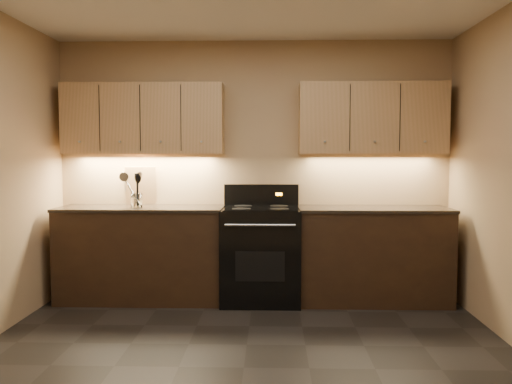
# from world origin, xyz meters

# --- Properties ---
(floor) EXTENTS (4.00, 4.00, 0.00)m
(floor) POSITION_xyz_m (0.00, 0.00, 0.00)
(floor) COLOR black
(floor) RESTS_ON ground
(wall_back) EXTENTS (4.00, 0.04, 2.60)m
(wall_back) POSITION_xyz_m (0.00, 2.00, 1.30)
(wall_back) COLOR tan
(wall_back) RESTS_ON ground
(counter_left) EXTENTS (1.62, 0.62, 0.93)m
(counter_left) POSITION_xyz_m (-1.10, 1.70, 0.47)
(counter_left) COLOR black
(counter_left) RESTS_ON ground
(counter_right) EXTENTS (1.46, 0.62, 0.93)m
(counter_right) POSITION_xyz_m (1.18, 1.70, 0.47)
(counter_right) COLOR black
(counter_right) RESTS_ON ground
(stove) EXTENTS (0.76, 0.68, 1.14)m
(stove) POSITION_xyz_m (0.08, 1.68, 0.48)
(stove) COLOR black
(stove) RESTS_ON ground
(upper_cab_left) EXTENTS (1.60, 0.30, 0.70)m
(upper_cab_left) POSITION_xyz_m (-1.10, 1.85, 1.80)
(upper_cab_left) COLOR tan
(upper_cab_left) RESTS_ON wall_back
(upper_cab_right) EXTENTS (1.44, 0.30, 0.70)m
(upper_cab_right) POSITION_xyz_m (1.18, 1.85, 1.80)
(upper_cab_right) COLOR tan
(upper_cab_right) RESTS_ON wall_back
(outlet_plate) EXTENTS (0.08, 0.01, 0.12)m
(outlet_plate) POSITION_xyz_m (-1.30, 1.99, 1.12)
(outlet_plate) COLOR #B2B5BA
(outlet_plate) RESTS_ON wall_back
(utensil_crock) EXTENTS (0.13, 0.13, 0.14)m
(utensil_crock) POSITION_xyz_m (-1.12, 1.61, 0.99)
(utensil_crock) COLOR white
(utensil_crock) RESTS_ON counter_left
(cutting_board) EXTENTS (0.32, 0.13, 0.39)m
(cutting_board) POSITION_xyz_m (-1.16, 1.96, 1.12)
(cutting_board) COLOR tan
(cutting_board) RESTS_ON counter_left
(wooden_spoon) EXTENTS (0.10, 0.12, 0.34)m
(wooden_spoon) POSITION_xyz_m (-1.14, 1.62, 1.11)
(wooden_spoon) COLOR tan
(wooden_spoon) RESTS_ON utensil_crock
(black_spoon) EXTENTS (0.09, 0.14, 0.32)m
(black_spoon) POSITION_xyz_m (-1.12, 1.63, 1.10)
(black_spoon) COLOR black
(black_spoon) RESTS_ON utensil_crock
(black_turner) EXTENTS (0.12, 0.15, 0.34)m
(black_turner) POSITION_xyz_m (-1.11, 1.60, 1.11)
(black_turner) COLOR black
(black_turner) RESTS_ON utensil_crock
(steel_spatula) EXTENTS (0.26, 0.12, 0.38)m
(steel_spatula) POSITION_xyz_m (-1.11, 1.63, 1.13)
(steel_spatula) COLOR silver
(steel_spatula) RESTS_ON utensil_crock
(steel_skimmer) EXTENTS (0.25, 0.13, 0.35)m
(steel_skimmer) POSITION_xyz_m (-1.09, 1.61, 1.12)
(steel_skimmer) COLOR silver
(steel_skimmer) RESTS_ON utensil_crock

